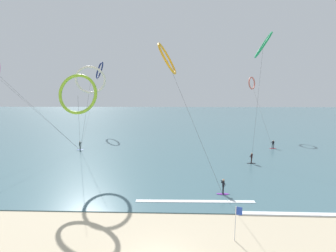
% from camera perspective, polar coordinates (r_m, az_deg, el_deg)
% --- Properties ---
extents(sea_water, '(400.00, 200.00, 0.08)m').
position_cam_1_polar(sea_water, '(118.06, 1.21, 2.85)').
color(sea_water, '#476B75').
rests_on(sea_water, ground).
extents(surfer_crimson, '(1.40, 0.62, 1.70)m').
position_cam_1_polar(surfer_crimson, '(47.32, 26.49, -4.58)').
color(surfer_crimson, red).
rests_on(surfer_crimson, ground).
extents(surfer_cobalt, '(1.40, 0.63, 1.70)m').
position_cam_1_polar(surfer_cobalt, '(44.82, -22.66, -5.01)').
color(surfer_cobalt, '#2647B7').
rests_on(surfer_cobalt, ground).
extents(surfer_charcoal, '(1.40, 0.72, 1.70)m').
position_cam_1_polar(surfer_charcoal, '(35.57, 21.62, -8.22)').
color(surfer_charcoal, black).
rests_on(surfer_charcoal, ground).
extents(surfer_violet, '(1.40, 0.62, 1.70)m').
position_cam_1_polar(surfer_violet, '(23.99, 14.67, -15.78)').
color(surfer_violet, purple).
rests_on(surfer_violet, ground).
extents(kite_emerald, '(4.70, 7.99, 21.07)m').
position_cam_1_polar(kite_emerald, '(41.29, 24.32, 19.25)').
color(kite_emerald, '#199351').
rests_on(kite_emerald, ground).
extents(kite_ivory, '(8.34, 9.79, 14.88)m').
position_cam_1_polar(kite_ivory, '(34.27, -20.14, 11.53)').
color(kite_ivory, silver).
rests_on(kite_ivory, ground).
extents(kite_coral, '(2.94, 18.23, 15.76)m').
position_cam_1_polar(kite_coral, '(62.41, 21.70, 10.69)').
color(kite_coral, '#EA7260').
rests_on(kite_coral, ground).
extents(kite_navy, '(6.57, 29.96, 21.26)m').
position_cam_1_polar(kite_navy, '(71.14, -17.97, 14.13)').
color(kite_navy, navy).
rests_on(kite_navy, ground).
extents(kite_lime, '(9.25, 15.21, 13.15)m').
position_cam_1_polar(kite_lime, '(28.01, -23.19, 7.92)').
color(kite_lime, '#8CC62D').
rests_on(kite_lime, ground).
extents(kite_amber, '(7.60, 7.16, 16.81)m').
position_cam_1_polar(kite_amber, '(26.66, -0.23, 17.67)').
color(kite_amber, orange).
rests_on(kite_amber, ground).
extents(beach_flag, '(0.47, 0.14, 2.64)m').
position_cam_1_polar(beach_flag, '(17.16, 18.12, -22.52)').
color(beach_flag, silver).
rests_on(beach_flag, ground).
extents(wave_crest_near, '(14.98, 0.60, 0.12)m').
position_cam_1_polar(wave_crest_near, '(24.34, 36.44, -18.71)').
color(wave_crest_near, white).
rests_on(wave_crest_near, ground).
extents(wave_crest_mid, '(11.78, 0.66, 0.12)m').
position_cam_1_polar(wave_crest_mid, '(22.33, 7.32, -19.60)').
color(wave_crest_mid, white).
rests_on(wave_crest_mid, ground).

